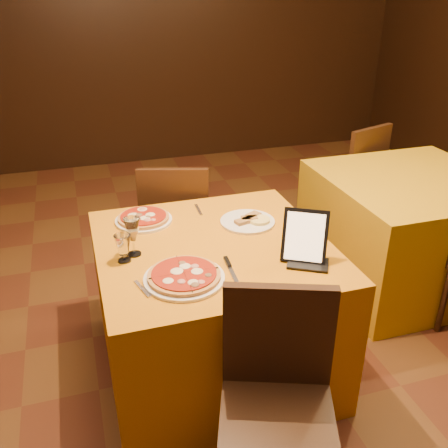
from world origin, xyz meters
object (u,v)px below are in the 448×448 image
object	(u,v)px
main_table	(214,308)
water_glass	(123,248)
chair_main_near	(277,420)
pizza_far	(144,219)
side_table	(406,231)
tablet	(305,236)
chair_side_far	(346,178)
chair_main_far	(177,225)
wine_glass	(133,236)
pizza_near	(184,277)

from	to	relation	value
main_table	water_glass	bearing A→B (deg)	-175.51
chair_main_near	pizza_far	xyz separation A→B (m)	(-0.28, 1.18, 0.31)
side_table	pizza_far	size ratio (longest dim) A/B	3.70
side_table	tablet	distance (m)	1.43
main_table	tablet	xyz separation A→B (m)	(0.35, -0.26, 0.49)
main_table	chair_side_far	bearing A→B (deg)	40.49
side_table	chair_main_far	bearing A→B (deg)	165.37
tablet	chair_main_near	bearing A→B (deg)	-91.37
chair_side_far	wine_glass	xyz separation A→B (m)	(-1.86, -1.25, 0.39)
chair_side_far	main_table	bearing A→B (deg)	21.53
chair_main_far	pizza_far	world-z (taller)	chair_main_far
chair_side_far	wine_glass	bearing A→B (deg)	15.08
chair_side_far	pizza_far	size ratio (longest dim) A/B	3.06
wine_glass	tablet	distance (m)	0.78
chair_main_far	wine_glass	size ratio (longest dim) A/B	4.79
chair_side_far	pizza_near	world-z (taller)	chair_side_far
chair_main_near	wine_glass	xyz separation A→B (m)	(-0.38, 0.84, 0.39)
side_table	pizza_far	xyz separation A→B (m)	(-1.76, -0.11, 0.39)
chair_main_near	chair_main_far	bearing A→B (deg)	110.63
chair_side_far	tablet	xyz separation A→B (m)	(-1.13, -1.53, 0.41)
pizza_near	wine_glass	size ratio (longest dim) A/B	1.82
side_table	tablet	size ratio (longest dim) A/B	4.51
pizza_far	chair_side_far	bearing A→B (deg)	27.58
water_glass	tablet	world-z (taller)	tablet
side_table	wine_glass	distance (m)	1.97
chair_main_far	main_table	bearing A→B (deg)	106.60
wine_glass	water_glass	distance (m)	0.07
chair_side_far	pizza_far	bearing A→B (deg)	8.61
main_table	pizza_near	xyz separation A→B (m)	(-0.20, -0.27, 0.39)
chair_main_near	pizza_far	world-z (taller)	chair_main_near
wine_glass	chair_side_far	bearing A→B (deg)	34.05
chair_main_near	tablet	distance (m)	0.79
side_table	water_glass	xyz separation A→B (m)	(-1.91, -0.49, 0.44)
side_table	chair_side_far	size ratio (longest dim) A/B	1.21
chair_main_near	wine_glass	world-z (taller)	wine_glass
tablet	chair_main_far	bearing A→B (deg)	137.91
pizza_near	tablet	xyz separation A→B (m)	(0.56, 0.01, 0.10)
pizza_near	chair_main_far	bearing A→B (deg)	79.57
water_glass	chair_main_near	bearing A→B (deg)	-61.96
chair_main_far	pizza_near	xyz separation A→B (m)	(-0.20, -1.11, 0.31)
pizza_near	pizza_far	size ratio (longest dim) A/B	1.16
water_glass	tablet	distance (m)	0.81
pizza_far	tablet	xyz separation A→B (m)	(0.63, -0.61, 0.10)
chair_main_near	pizza_near	xyz separation A→B (m)	(-0.20, 0.57, 0.31)
pizza_near	main_table	bearing A→B (deg)	52.63
chair_side_far	wine_glass	world-z (taller)	wine_glass
main_table	tablet	bearing A→B (deg)	-36.68
chair_main_far	pizza_near	distance (m)	1.17
chair_main_near	tablet	xyz separation A→B (m)	(0.35, 0.57, 0.41)
chair_side_far	pizza_near	distance (m)	2.30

